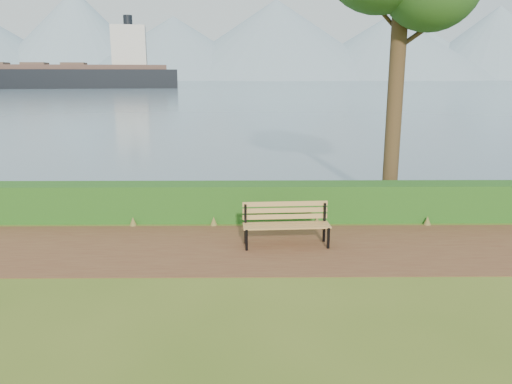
{
  "coord_description": "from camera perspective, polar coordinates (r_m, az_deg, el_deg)",
  "views": [
    {
      "loc": [
        -0.12,
        -10.44,
        3.84
      ],
      "look_at": [
        -0.0,
        1.2,
        1.1
      ],
      "focal_mm": 35.0,
      "sensor_mm": 36.0,
      "label": 1
    }
  ],
  "objects": [
    {
      "name": "path",
      "position": [
        11.41,
        0.07,
        -6.4
      ],
      "size": [
        40.0,
        3.4,
        0.01
      ],
      "primitive_type": "cube",
      "color": "brown",
      "rests_on": "ground"
    },
    {
      "name": "hedge",
      "position": [
        13.46,
        -0.04,
        -1.12
      ],
      "size": [
        32.0,
        0.85,
        1.0
      ],
      "primitive_type": "cube",
      "color": "#204A15",
      "rests_on": "ground"
    },
    {
      "name": "water",
      "position": [
        270.47,
        -0.55,
        12.43
      ],
      "size": [
        700.0,
        510.0,
        0.0
      ],
      "primitive_type": "cube",
      "color": "slate",
      "rests_on": "ground"
    },
    {
      "name": "bench",
      "position": [
        11.48,
        3.44,
        -3.33
      ],
      "size": [
        2.01,
        0.7,
        0.99
      ],
      "rotation": [
        0.0,
        0.0,
        0.06
      ],
      "color": "black",
      "rests_on": "ground"
    },
    {
      "name": "ground",
      "position": [
        11.13,
        0.08,
        -6.95
      ],
      "size": [
        140.0,
        140.0,
        0.0
      ],
      "primitive_type": "plane",
      "color": "#49611B",
      "rests_on": "ground"
    },
    {
      "name": "mountains",
      "position": [
        417.27,
        -1.88,
        16.51
      ],
      "size": [
        585.0,
        190.0,
        70.0
      ],
      "color": "gray",
      "rests_on": "ground"
    },
    {
      "name": "cargo_ship",
      "position": [
        159.11,
        -21.96,
        12.15
      ],
      "size": [
        76.02,
        24.02,
        22.8
      ],
      "rotation": [
        0.0,
        0.0,
        0.17
      ],
      "color": "black",
      "rests_on": "ground"
    }
  ]
}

